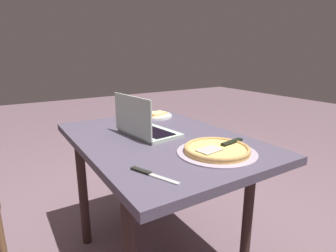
{
  "coord_description": "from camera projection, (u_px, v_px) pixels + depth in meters",
  "views": [
    {
      "loc": [
        -1.19,
        0.7,
        1.17
      ],
      "look_at": [
        -0.03,
        -0.04,
        0.79
      ],
      "focal_mm": 29.18,
      "sensor_mm": 36.0,
      "label": 1
    }
  ],
  "objects": [
    {
      "name": "dining_table",
      "position": [
        160.0,
        152.0,
        1.47
      ],
      "size": [
        1.16,
        0.81,
        0.73
      ],
      "color": "#4B4354",
      "rests_on": "ground_plane"
    },
    {
      "name": "laptop",
      "position": [
        144.0,
        127.0,
        1.47
      ],
      "size": [
        0.36,
        0.26,
        0.22
      ],
      "color": "#AEBFB2",
      "rests_on": "dining_table"
    },
    {
      "name": "pizza_plate",
      "position": [
        156.0,
        115.0,
        1.89
      ],
      "size": [
        0.22,
        0.22,
        0.04
      ],
      "color": "white",
      "rests_on": "dining_table"
    },
    {
      "name": "pizza_tray",
      "position": [
        217.0,
        150.0,
        1.22
      ],
      "size": [
        0.36,
        0.36,
        0.03
      ],
      "color": "#AA99AD",
      "rests_on": "dining_table"
    },
    {
      "name": "table_knife",
      "position": [
        149.0,
        174.0,
        1.0
      ],
      "size": [
        0.21,
        0.1,
        0.01
      ],
      "color": "#B3B5B5",
      "rests_on": "dining_table"
    }
  ]
}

